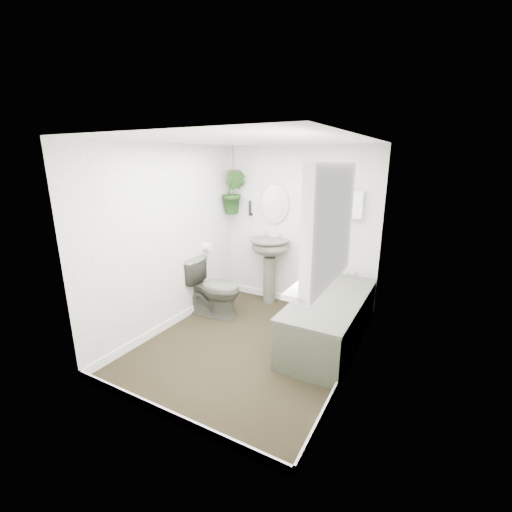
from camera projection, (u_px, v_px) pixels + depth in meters
The scene contains 22 objects.
floor at pixel (250, 345), 4.05m from camera, with size 2.30×2.80×0.02m, color black.
ceiling at pixel (249, 139), 3.42m from camera, with size 2.30×2.80×0.02m, color white.
wall_back at pixel (298, 228), 4.92m from camera, with size 2.30×0.02×2.30m, color white.
wall_front at pixel (155, 293), 2.55m from camera, with size 2.30×0.02×2.30m, color white.
wall_left at pixel (169, 239), 4.27m from camera, with size 0.02×2.80×2.30m, color white.
wall_right at pixel (357, 266), 3.20m from camera, with size 0.02×2.80×2.30m, color white.
skirting at pixel (250, 340), 4.04m from camera, with size 2.30×2.80×0.10m, color white.
bathtub at pixel (330, 320), 4.02m from camera, with size 0.72×1.72×0.58m, color #525347, non-canonical shape.
bath_screen at pixel (321, 227), 4.32m from camera, with size 0.04×0.72×1.40m, color silver, non-canonical shape.
shower_box at pixel (355, 205), 4.39m from camera, with size 0.20×0.10×0.35m, color white.
oval_mirror at pixel (274, 203), 4.97m from camera, with size 0.46×0.03×0.62m, color #BEB38D.
wall_sconce at pixel (250, 208), 5.17m from camera, with size 0.04×0.04×0.22m, color black.
toilet_roll_holder at pixel (207, 247), 4.90m from camera, with size 0.11×0.11×0.11m, color white.
window_recess at pixel (330, 225), 2.50m from camera, with size 0.08×1.00×0.90m, color white.
window_sill at pixel (318, 277), 2.65m from camera, with size 0.18×1.00×0.04m, color white.
window_blinds at pixel (324, 224), 2.53m from camera, with size 0.01×0.86×0.76m, color white.
toilet at pixel (213, 287), 4.73m from camera, with size 0.45×0.78×0.80m, color #525347.
pedestal_sink at pixel (269, 271), 5.13m from camera, with size 0.58×0.50×0.99m, color #525347, non-canonical shape.
sill_plant at pixel (320, 260), 2.63m from camera, with size 0.21×0.18×0.23m, color black.
hanging_plant at pixel (234, 192), 5.08m from camera, with size 0.36×0.29×0.65m, color black.
soap_bottle at pixel (297, 295), 3.76m from camera, with size 0.09×0.09×0.19m, color black.
hanging_pot at pixel (233, 174), 5.01m from camera, with size 0.16×0.16×0.12m, color brown.
Camera 1 is at (1.80, -3.13, 2.12)m, focal length 24.00 mm.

